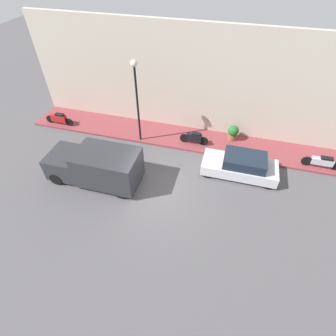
{
  "coord_description": "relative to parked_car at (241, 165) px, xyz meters",
  "views": [
    {
      "loc": [
        -8.62,
        -2.94,
        10.27
      ],
      "look_at": [
        1.29,
        -0.23,
        0.6
      ],
      "focal_mm": 28.0,
      "sensor_mm": 36.0,
      "label": 1
    }
  ],
  "objects": [
    {
      "name": "streetlamp",
      "position": [
        1.39,
        6.31,
        2.92
      ],
      "size": [
        0.37,
        0.37,
        5.04
      ],
      "color": "black",
      "rests_on": "sidewalk"
    },
    {
      "name": "motorcycle_black",
      "position": [
        1.87,
        2.95,
        -0.06
      ],
      "size": [
        0.3,
        1.78,
        0.8
      ],
      "color": "black",
      "rests_on": "sidewalk"
    },
    {
      "name": "motorcycle_red",
      "position": [
        1.59,
        12.21,
        -0.05
      ],
      "size": [
        0.3,
        2.01,
        0.82
      ],
      "color": "#B21E1E",
      "rests_on": "sidewalk"
    },
    {
      "name": "scooter_silver",
      "position": [
        1.6,
        -4.38,
        -0.08
      ],
      "size": [
        0.3,
        2.13,
        0.75
      ],
      "color": "#B7B7BF",
      "rests_on": "sidewalk"
    },
    {
      "name": "ground_plane",
      "position": [
        -2.52,
        4.0,
        -0.61
      ],
      "size": [
        60.0,
        60.0,
        0.0
      ],
      "primitive_type": "plane",
      "color": "#514F51"
    },
    {
      "name": "sidewalk",
      "position": [
        2.35,
        4.0,
        -0.55
      ],
      "size": [
        2.39,
        19.99,
        0.12
      ],
      "color": "brown",
      "rests_on": "ground_plane"
    },
    {
      "name": "building_facade",
      "position": [
        3.7,
        4.0,
        2.68
      ],
      "size": [
        0.3,
        19.99,
        6.59
      ],
      "color": "beige",
      "rests_on": "ground_plane"
    },
    {
      "name": "parked_car",
      "position": [
        0.0,
        0.0,
        0.0
      ],
      "size": [
        1.7,
        4.03,
        1.3
      ],
      "color": "silver",
      "rests_on": "ground_plane"
    },
    {
      "name": "potted_plant",
      "position": [
        2.95,
        0.68,
        0.04
      ],
      "size": [
        0.67,
        0.67,
        0.98
      ],
      "color": "brown",
      "rests_on": "sidewalk"
    },
    {
      "name": "delivery_van",
      "position": [
        -2.46,
        7.38,
        0.38
      ],
      "size": [
        2.03,
        4.89,
        1.96
      ],
      "color": "#2D2D33",
      "rests_on": "ground_plane"
    }
  ]
}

